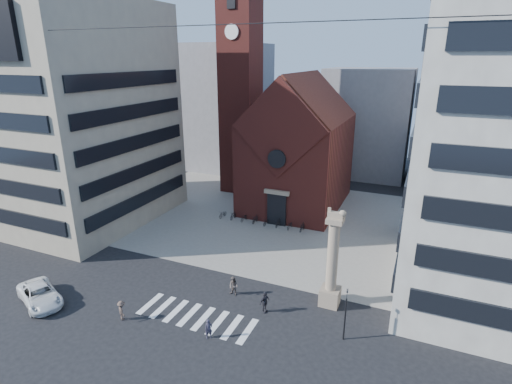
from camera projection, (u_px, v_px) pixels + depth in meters
ground at (209, 296)px, 34.99m from camera, size 120.00×120.00×0.00m
piazza at (282, 219)px, 51.49m from camera, size 46.00×30.00×0.05m
zebra_crossing at (196, 317)px, 32.18m from camera, size 10.20×3.20×0.01m
church at (298, 149)px, 54.16m from camera, size 12.00×16.65×18.00m
campanile at (241, 86)px, 57.96m from camera, size 5.50×5.50×31.20m
building_left at (73, 116)px, 48.46m from camera, size 18.00×20.00×26.00m
bg_block_left at (220, 107)px, 73.67m from camera, size 16.00×14.00×22.00m
bg_block_mid at (367, 123)px, 68.92m from camera, size 14.00×12.00×18.00m
bg_block_right at (475, 112)px, 59.35m from camera, size 16.00×14.00×24.00m
lion_column at (332, 268)px, 32.73m from camera, size 1.63×1.60×8.68m
traffic_light at (345, 313)px, 28.89m from camera, size 0.13×0.16×4.30m
white_car at (40, 295)px, 33.77m from camera, size 6.08×4.59×1.53m
pedestrian_0 at (209, 329)px, 29.54m from camera, size 0.67×0.66×1.56m
pedestrian_1 at (234, 286)px, 34.83m from camera, size 0.97×0.82×1.77m
pedestrian_2 at (265, 302)px, 32.49m from camera, size 0.82×1.17×1.85m
pedestrian_3 at (122, 310)px, 31.60m from camera, size 1.24×1.12×1.66m
scooter_0 at (223, 214)px, 51.74m from camera, size 0.71×1.73×0.89m
scooter_1 at (233, 215)px, 51.15m from camera, size 0.58×1.67×0.98m
scooter_2 at (244, 218)px, 50.59m from camera, size 0.71×1.73×0.89m
scooter_3 at (255, 219)px, 50.00m from camera, size 0.58×1.67×0.98m
scooter_4 at (267, 221)px, 49.44m from camera, size 0.71×1.73×0.89m
scooter_5 at (278, 223)px, 48.85m from camera, size 0.58×1.67×0.98m
scooter_6 at (290, 225)px, 48.30m from camera, size 0.71×1.73×0.89m
scooter_7 at (302, 227)px, 47.71m from camera, size 0.58×1.67×0.98m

